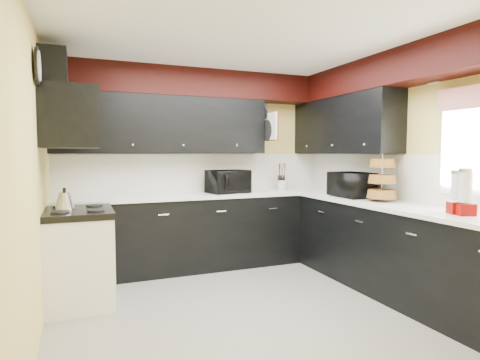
# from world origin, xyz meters

# --- Properties ---
(ground) EXTENTS (3.60, 3.60, 0.00)m
(ground) POSITION_xyz_m (0.00, 0.00, 0.00)
(ground) COLOR gray
(ground) RESTS_ON ground
(wall_back) EXTENTS (3.60, 0.06, 2.50)m
(wall_back) POSITION_xyz_m (0.00, 1.80, 1.25)
(wall_back) COLOR #E0C666
(wall_back) RESTS_ON ground
(wall_right) EXTENTS (0.06, 3.60, 2.50)m
(wall_right) POSITION_xyz_m (1.80, 0.00, 1.25)
(wall_right) COLOR #E0C666
(wall_right) RESTS_ON ground
(wall_left) EXTENTS (0.06, 3.60, 2.50)m
(wall_left) POSITION_xyz_m (-1.80, 0.00, 1.25)
(wall_left) COLOR #E0C666
(wall_left) RESTS_ON ground
(ceiling) EXTENTS (3.60, 3.60, 0.06)m
(ceiling) POSITION_xyz_m (0.00, 0.00, 2.50)
(ceiling) COLOR white
(ceiling) RESTS_ON wall_back
(cab_back) EXTENTS (3.60, 0.60, 0.90)m
(cab_back) POSITION_xyz_m (0.00, 1.50, 0.45)
(cab_back) COLOR black
(cab_back) RESTS_ON ground
(cab_right) EXTENTS (0.60, 3.00, 0.90)m
(cab_right) POSITION_xyz_m (1.50, -0.30, 0.45)
(cab_right) COLOR black
(cab_right) RESTS_ON ground
(counter_back) EXTENTS (3.62, 0.64, 0.04)m
(counter_back) POSITION_xyz_m (0.00, 1.50, 0.92)
(counter_back) COLOR white
(counter_back) RESTS_ON cab_back
(counter_right) EXTENTS (0.64, 3.02, 0.04)m
(counter_right) POSITION_xyz_m (1.50, -0.30, 0.92)
(counter_right) COLOR white
(counter_right) RESTS_ON cab_right
(splash_back) EXTENTS (3.60, 0.02, 0.50)m
(splash_back) POSITION_xyz_m (0.00, 1.79, 1.19)
(splash_back) COLOR white
(splash_back) RESTS_ON counter_back
(splash_right) EXTENTS (0.02, 3.60, 0.50)m
(splash_right) POSITION_xyz_m (1.79, 0.00, 1.19)
(splash_right) COLOR white
(splash_right) RESTS_ON counter_right
(upper_back) EXTENTS (2.60, 0.35, 0.70)m
(upper_back) POSITION_xyz_m (-0.50, 1.62, 1.80)
(upper_back) COLOR black
(upper_back) RESTS_ON wall_back
(upper_right) EXTENTS (0.35, 1.80, 0.70)m
(upper_right) POSITION_xyz_m (1.62, 0.90, 1.80)
(upper_right) COLOR black
(upper_right) RESTS_ON wall_right
(soffit_back) EXTENTS (3.60, 0.36, 0.35)m
(soffit_back) POSITION_xyz_m (0.00, 1.62, 2.33)
(soffit_back) COLOR black
(soffit_back) RESTS_ON wall_back
(soffit_right) EXTENTS (0.36, 3.24, 0.35)m
(soffit_right) POSITION_xyz_m (1.62, -0.18, 2.33)
(soffit_right) COLOR black
(soffit_right) RESTS_ON wall_right
(stove) EXTENTS (0.60, 0.75, 0.86)m
(stove) POSITION_xyz_m (-1.50, 0.75, 0.43)
(stove) COLOR white
(stove) RESTS_ON ground
(cooktop) EXTENTS (0.62, 0.77, 0.06)m
(cooktop) POSITION_xyz_m (-1.50, 0.75, 0.89)
(cooktop) COLOR black
(cooktop) RESTS_ON stove
(hood) EXTENTS (0.50, 0.78, 0.55)m
(hood) POSITION_xyz_m (-1.55, 0.75, 1.78)
(hood) COLOR black
(hood) RESTS_ON wall_left
(hood_duct) EXTENTS (0.24, 0.40, 0.40)m
(hood_duct) POSITION_xyz_m (-1.68, 0.75, 2.20)
(hood_duct) COLOR black
(hood_duct) RESTS_ON wall_left
(pan_top) EXTENTS (0.03, 0.22, 0.40)m
(pan_top) POSITION_xyz_m (0.82, 1.55, 2.00)
(pan_top) COLOR black
(pan_top) RESTS_ON upper_back
(pan_mid) EXTENTS (0.03, 0.28, 0.46)m
(pan_mid) POSITION_xyz_m (0.82, 1.42, 1.75)
(pan_mid) COLOR black
(pan_mid) RESTS_ON upper_back
(pan_low) EXTENTS (0.03, 0.24, 0.42)m
(pan_low) POSITION_xyz_m (0.82, 1.68, 1.72)
(pan_low) COLOR black
(pan_low) RESTS_ON upper_back
(cut_board) EXTENTS (0.03, 0.26, 0.35)m
(cut_board) POSITION_xyz_m (0.83, 1.30, 1.80)
(cut_board) COLOR white
(cut_board) RESTS_ON upper_back
(baskets) EXTENTS (0.27, 0.27, 0.50)m
(baskets) POSITION_xyz_m (1.52, 0.05, 1.18)
(baskets) COLOR brown
(baskets) RESTS_ON upper_right
(clock) EXTENTS (0.03, 0.30, 0.30)m
(clock) POSITION_xyz_m (-1.77, 0.25, 2.15)
(clock) COLOR black
(clock) RESTS_ON wall_left
(deco_plate) EXTENTS (0.03, 0.24, 0.24)m
(deco_plate) POSITION_xyz_m (1.77, -0.35, 2.25)
(deco_plate) COLOR white
(deco_plate) RESTS_ON wall_right
(toaster_oven) EXTENTS (0.58, 0.51, 0.29)m
(toaster_oven) POSITION_xyz_m (0.31, 1.51, 1.09)
(toaster_oven) COLOR black
(toaster_oven) RESTS_ON counter_back
(microwave) EXTENTS (0.36, 0.53, 0.29)m
(microwave) POSITION_xyz_m (1.49, 0.51, 1.09)
(microwave) COLOR black
(microwave) RESTS_ON counter_right
(utensil_crock) EXTENTS (0.15, 0.15, 0.14)m
(utensil_crock) POSITION_xyz_m (1.10, 1.53, 1.01)
(utensil_crock) COLOR silver
(utensil_crock) RESTS_ON counter_back
(knife_block) EXTENTS (0.13, 0.14, 0.19)m
(knife_block) POSITION_xyz_m (1.10, 1.56, 1.04)
(knife_block) COLOR black
(knife_block) RESTS_ON counter_back
(kettle) EXTENTS (0.19, 0.19, 0.16)m
(kettle) POSITION_xyz_m (-1.62, 0.84, 1.00)
(kettle) COLOR #AFB0B4
(kettle) RESTS_ON cooktop
(dispenser_a) EXTENTS (0.17, 0.17, 0.36)m
(dispenser_a) POSITION_xyz_m (1.50, -0.97, 1.12)
(dispenser_a) COLOR #610007
(dispenser_a) RESTS_ON counter_right
(dispenser_b) EXTENTS (0.16, 0.16, 0.33)m
(dispenser_b) POSITION_xyz_m (1.51, -0.88, 1.11)
(dispenser_b) COLOR #6C0B00
(dispenser_b) RESTS_ON counter_right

